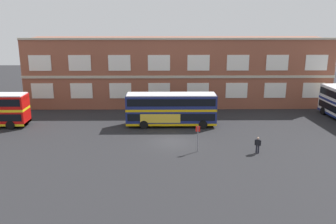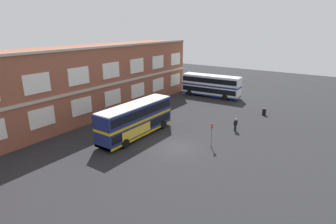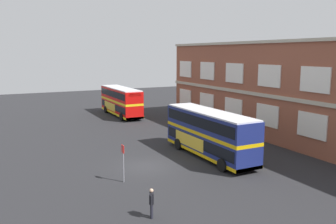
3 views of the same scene
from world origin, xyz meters
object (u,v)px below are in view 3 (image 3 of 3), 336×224
at_px(double_decker_near, 121,101).
at_px(bus_stand_flag, 123,160).
at_px(double_decker_middle, 209,133).
at_px(waiting_passenger, 152,202).

height_order(double_decker_near, bus_stand_flag, double_decker_near).
xyz_separation_m(double_decker_middle, bus_stand_flag, (2.49, -8.84, -0.51)).
bearing_deg(double_decker_near, bus_stand_flag, -19.05).
relative_size(double_decker_near, double_decker_middle, 1.00).
bearing_deg(bus_stand_flag, double_decker_near, 160.95).
relative_size(double_decker_near, waiting_passenger, 6.47).
height_order(double_decker_middle, bus_stand_flag, double_decker_middle).
distance_m(waiting_passenger, bus_stand_flag, 6.00).
distance_m(double_decker_near, double_decker_middle, 23.24).
relative_size(double_decker_middle, waiting_passenger, 6.48).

